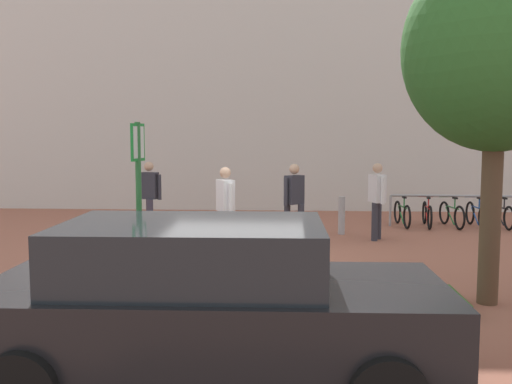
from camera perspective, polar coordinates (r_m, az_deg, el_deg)
ground_plane at (r=10.52m, az=-2.14°, el=-7.21°), size 60.00×60.00×0.00m
building_facade at (r=18.58m, az=0.27°, el=13.91°), size 28.00×1.20×10.00m
planter_strip at (r=8.28m, az=-4.78°, el=-10.24°), size 7.00×1.10×0.16m
tree_sidewalk at (r=8.57m, az=22.76°, el=12.82°), size 2.52×2.52×4.89m
parking_sign_post at (r=8.18m, az=-11.54°, el=0.65°), size 0.11×0.36×2.52m
bike_at_sign at (r=8.52m, az=-10.54°, el=-7.99°), size 1.66×0.46×0.86m
bike_rack_cluster at (r=15.59m, az=19.88°, el=-2.03°), size 3.76×1.70×0.83m
bollard_steel at (r=13.75m, az=8.47°, el=-2.30°), size 0.16×0.16×0.90m
person_suited_dark at (r=12.53m, az=3.80°, el=-0.57°), size 0.45×0.46×1.72m
person_shirt_blue at (r=13.08m, az=11.88°, el=-0.42°), size 0.36×0.58×1.72m
person_shirt_white at (r=11.33m, az=-3.04°, el=-1.24°), size 0.41×0.54×1.72m
person_suited_navy at (r=13.74m, az=-10.51°, el=-0.10°), size 0.60×0.48×1.72m
car_black_suv at (r=5.53m, az=-4.65°, el=-11.07°), size 4.33×2.08×1.54m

